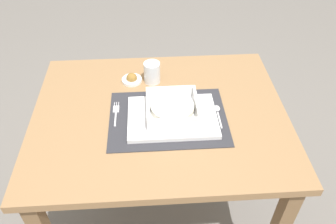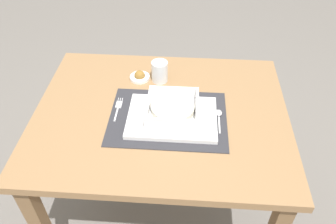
{
  "view_description": "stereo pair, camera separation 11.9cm",
  "coord_description": "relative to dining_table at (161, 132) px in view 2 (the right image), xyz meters",
  "views": [
    {
      "loc": [
        -0.03,
        -0.91,
        1.54
      ],
      "look_at": [
        0.03,
        -0.03,
        0.74
      ],
      "focal_mm": 36.35,
      "sensor_mm": 36.0,
      "label": 1
    },
    {
      "loc": [
        0.09,
        -0.91,
        1.54
      ],
      "look_at": [
        0.03,
        -0.03,
        0.74
      ],
      "focal_mm": 36.35,
      "sensor_mm": 36.0,
      "label": 2
    }
  ],
  "objects": [
    {
      "name": "serving_plate",
      "position": [
        0.04,
        -0.04,
        0.12
      ],
      "size": [
        0.31,
        0.22,
        0.02
      ],
      "primitive_type": "cube",
      "color": "white",
      "rests_on": "placemat"
    },
    {
      "name": "fork",
      "position": [
        -0.16,
        0.01,
        0.11
      ],
      "size": [
        0.02,
        0.13,
        0.0
      ],
      "rotation": [
        0.0,
        0.0,
        0.04
      ],
      "color": "silver",
      "rests_on": "placemat"
    },
    {
      "name": "porridge_bowl",
      "position": [
        0.04,
        -0.03,
        0.14
      ],
      "size": [
        0.18,
        0.18,
        0.05
      ],
      "color": "white",
      "rests_on": "serving_plate"
    },
    {
      "name": "placemat",
      "position": [
        0.03,
        -0.03,
        0.11
      ],
      "size": [
        0.42,
        0.31,
        0.0
      ],
      "primitive_type": "cube",
      "color": "#2D2D33",
      "rests_on": "dining_table"
    },
    {
      "name": "spoon",
      "position": [
        0.21,
        -0.01,
        0.11
      ],
      "size": [
        0.02,
        0.11,
        0.01
      ],
      "rotation": [
        0.0,
        0.0,
        0.03
      ],
      "color": "silver",
      "rests_on": "placemat"
    },
    {
      "name": "dining_table",
      "position": [
        0.0,
        0.0,
        0.0
      ],
      "size": [
        0.92,
        0.73,
        0.71
      ],
      "color": "#936D47",
      "rests_on": "ground"
    },
    {
      "name": "drinking_glass",
      "position": [
        -0.02,
        0.19,
        0.14
      ],
      "size": [
        0.06,
        0.06,
        0.09
      ],
      "color": "white",
      "rests_on": "dining_table"
    },
    {
      "name": "bread_knife",
      "position": [
        0.16,
        -0.02,
        0.11
      ],
      "size": [
        0.01,
        0.13,
        0.01
      ],
      "rotation": [
        0.0,
        0.0,
        0.05
      ],
      "color": "#59331E",
      "rests_on": "placemat"
    },
    {
      "name": "condiment_saucer",
      "position": [
        -0.1,
        0.2,
        0.12
      ],
      "size": [
        0.08,
        0.08,
        0.04
      ],
      "color": "white",
      "rests_on": "dining_table"
    },
    {
      "name": "ground_plane",
      "position": [
        0.0,
        0.0,
        -0.61
      ],
      "size": [
        6.0,
        6.0,
        0.0
      ],
      "primitive_type": "plane",
      "color": "slate"
    },
    {
      "name": "butter_knife",
      "position": [
        0.18,
        -0.06,
        0.11
      ],
      "size": [
        0.01,
        0.13,
        0.01
      ],
      "rotation": [
        0.0,
        0.0,
        -0.06
      ],
      "color": "black",
      "rests_on": "placemat"
    }
  ]
}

